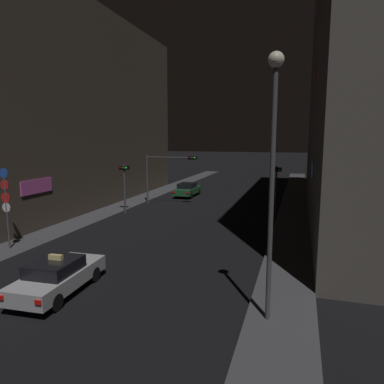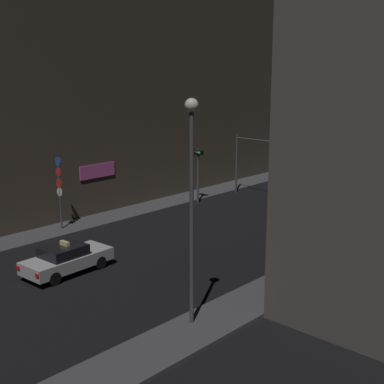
{
  "view_description": "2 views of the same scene",
  "coord_description": "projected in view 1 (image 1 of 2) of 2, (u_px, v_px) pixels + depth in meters",
  "views": [
    {
      "loc": [
        7.7,
        -2.62,
        6.17
      ],
      "look_at": [
        0.91,
        19.7,
        2.59
      ],
      "focal_mm": 33.35,
      "sensor_mm": 36.0,
      "label": 1
    },
    {
      "loc": [
        19.96,
        -5.3,
        9.85
      ],
      "look_at": [
        -0.39,
        16.64,
        2.83
      ],
      "focal_mm": 50.74,
      "sensor_mm": 36.0,
      "label": 2
    }
  ],
  "objects": [
    {
      "name": "taxi",
      "position": [
        58.0,
        276.0,
        14.15
      ],
      "size": [
        2.01,
        4.53,
        1.62
      ],
      "color": "#B7B7BC",
      "rests_on": "ground_plane"
    },
    {
      "name": "street_lamp_near_block",
      "position": [
        273.0,
        150.0,
        11.09
      ],
      "size": [
        0.5,
        0.5,
        8.56
      ],
      "color": "#47474C",
      "rests_on": "sidewalk_right"
    },
    {
      "name": "sign_pole_left",
      "position": [
        6.0,
        201.0,
        19.1
      ],
      "size": [
        0.56,
        0.1,
        4.41
      ],
      "color": "#47474C",
      "rests_on": "sidewalk_left"
    },
    {
      "name": "building_facade_left",
      "position": [
        52.0,
        109.0,
        29.61
      ],
      "size": [
        7.62,
        34.13,
        17.02
      ],
      "color": "#473D33",
      "rests_on": "ground_plane"
    },
    {
      "name": "traffic_light_left_kerb",
      "position": [
        124.0,
        179.0,
        28.83
      ],
      "size": [
        0.8,
        0.42,
        4.0
      ],
      "color": "#47474C",
      "rests_on": "ground_plane"
    },
    {
      "name": "sidewalk_right",
      "position": [
        294.0,
        209.0,
        30.59
      ],
      "size": [
        2.34,
        61.28,
        0.17
      ],
      "primitive_type": "cube",
      "color": "#424247",
      "rests_on": "ground_plane"
    },
    {
      "name": "far_car",
      "position": [
        187.0,
        189.0,
        37.63
      ],
      "size": [
        1.87,
        4.47,
        1.42
      ],
      "color": "#1E512D",
      "rests_on": "ground_plane"
    },
    {
      "name": "traffic_light_overhead",
      "position": [
        167.0,
        168.0,
        32.4
      ],
      "size": [
        4.89,
        0.42,
        4.63
      ],
      "color": "#47474C",
      "rests_on": "ground_plane"
    },
    {
      "name": "sidewalk_left",
      "position": [
        138.0,
        200.0,
        34.8
      ],
      "size": [
        2.34,
        61.28,
        0.17
      ],
      "primitive_type": "cube",
      "color": "#424247",
      "rests_on": "ground_plane"
    },
    {
      "name": "traffic_light_right_kerb",
      "position": [
        276.0,
        180.0,
        28.68
      ],
      "size": [
        0.8,
        0.42,
        3.88
      ],
      "color": "#47474C",
      "rests_on": "ground_plane"
    },
    {
      "name": "building_facade_right",
      "position": [
        384.0,
        59.0,
        25.4
      ],
      "size": [
        9.32,
        30.98,
        23.46
      ],
      "color": "#514C47",
      "rests_on": "ground_plane"
    }
  ]
}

